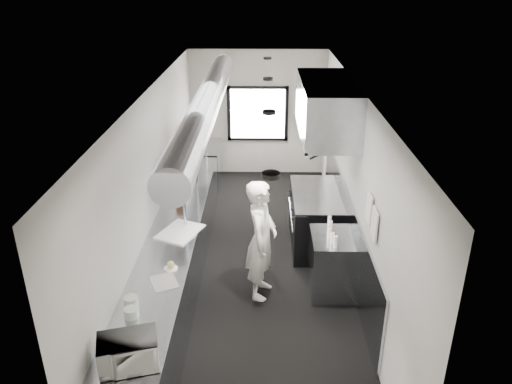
{
  "coord_description": "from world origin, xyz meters",
  "views": [
    {
      "loc": [
        0.14,
        -6.84,
        4.33
      ],
      "look_at": [
        0.03,
        -0.2,
        1.36
      ],
      "focal_mm": 34.91,
      "sensor_mm": 36.0,
      "label": 1
    }
  ],
  "objects_px": {
    "squeeze_bottle_e": "(329,221)",
    "microwave": "(128,352)",
    "bottle_station": "(333,264)",
    "deli_tub_a": "(131,313)",
    "far_work_table": "(204,166)",
    "small_plate": "(171,268)",
    "pass_shelf": "(184,153)",
    "prep_counter": "(176,255)",
    "deli_tub_b": "(131,301)",
    "squeeze_bottle_d": "(330,227)",
    "plate_stack_a": "(176,161)",
    "knife_block": "(178,191)",
    "squeeze_bottle_b": "(332,238)",
    "cutting_board": "(180,232)",
    "plate_stack_b": "(180,151)",
    "squeeze_bottle_c": "(329,233)",
    "exhaust_hood": "(326,108)",
    "plate_stack_c": "(185,140)",
    "plate_stack_d": "(189,128)",
    "range": "(316,219)",
    "line_cook": "(261,240)",
    "squeeze_bottle_a": "(335,241)"
  },
  "relations": [
    {
      "from": "squeeze_bottle_e",
      "to": "microwave",
      "type": "bearing_deg",
      "value": -128.01
    },
    {
      "from": "bottle_station",
      "to": "deli_tub_a",
      "type": "height_order",
      "value": "deli_tub_a"
    },
    {
      "from": "prep_counter",
      "to": "cutting_board",
      "type": "relative_size",
      "value": 9.32
    },
    {
      "from": "range",
      "to": "squeeze_bottle_e",
      "type": "relative_size",
      "value": 10.07
    },
    {
      "from": "range",
      "to": "knife_block",
      "type": "relative_size",
      "value": 6.1
    },
    {
      "from": "prep_counter",
      "to": "squeeze_bottle_e",
      "type": "height_order",
      "value": "squeeze_bottle_e"
    },
    {
      "from": "squeeze_bottle_b",
      "to": "plate_stack_a",
      "type": "bearing_deg",
      "value": 155.83
    },
    {
      "from": "deli_tub_a",
      "to": "plate_stack_b",
      "type": "xyz_separation_m",
      "value": [
        0.1,
        3.07,
        0.77
      ]
    },
    {
      "from": "microwave",
      "to": "small_plate",
      "type": "bearing_deg",
      "value": 70.56
    },
    {
      "from": "bottle_station",
      "to": "knife_block",
      "type": "bearing_deg",
      "value": 152.37
    },
    {
      "from": "cutting_board",
      "to": "squeeze_bottle_a",
      "type": "bearing_deg",
      "value": -9.8
    },
    {
      "from": "plate_stack_b",
      "to": "plate_stack_d",
      "type": "xyz_separation_m",
      "value": [
        -0.02,
        1.13,
        0.02
      ]
    },
    {
      "from": "cutting_board",
      "to": "squeeze_bottle_d",
      "type": "xyz_separation_m",
      "value": [
        2.14,
        0.01,
        0.08
      ]
    },
    {
      "from": "range",
      "to": "deli_tub_b",
      "type": "height_order",
      "value": "deli_tub_b"
    },
    {
      "from": "deli_tub_b",
      "to": "squeeze_bottle_b",
      "type": "xyz_separation_m",
      "value": [
        2.41,
        1.42,
        0.03
      ]
    },
    {
      "from": "deli_tub_a",
      "to": "plate_stack_d",
      "type": "distance_m",
      "value": 4.28
    },
    {
      "from": "bottle_station",
      "to": "exhaust_hood",
      "type": "bearing_deg",
      "value": 92.18
    },
    {
      "from": "range",
      "to": "plate_stack_b",
      "type": "height_order",
      "value": "plate_stack_b"
    },
    {
      "from": "prep_counter",
      "to": "squeeze_bottle_b",
      "type": "distance_m",
      "value": 2.33
    },
    {
      "from": "plate_stack_a",
      "to": "squeeze_bottle_c",
      "type": "xyz_separation_m",
      "value": [
        2.23,
        -0.86,
        -0.73
      ]
    },
    {
      "from": "prep_counter",
      "to": "pass_shelf",
      "type": "bearing_deg",
      "value": 91.56
    },
    {
      "from": "line_cook",
      "to": "squeeze_bottle_a",
      "type": "relative_size",
      "value": 10.5
    },
    {
      "from": "knife_block",
      "to": "plate_stack_d",
      "type": "relative_size",
      "value": 0.74
    },
    {
      "from": "exhaust_hood",
      "to": "small_plate",
      "type": "relative_size",
      "value": 12.85
    },
    {
      "from": "plate_stack_b",
      "to": "squeeze_bottle_e",
      "type": "relative_size",
      "value": 1.95
    },
    {
      "from": "deli_tub_a",
      "to": "deli_tub_b",
      "type": "bearing_deg",
      "value": 103.95
    },
    {
      "from": "bottle_station",
      "to": "plate_stack_a",
      "type": "relative_size",
      "value": 3.18
    },
    {
      "from": "plate_stack_c",
      "to": "squeeze_bottle_e",
      "type": "xyz_separation_m",
      "value": [
        2.29,
        -1.48,
        -0.75
      ]
    },
    {
      "from": "pass_shelf",
      "to": "plate_stack_d",
      "type": "distance_m",
      "value": 0.73
    },
    {
      "from": "knife_block",
      "to": "plate_stack_a",
      "type": "bearing_deg",
      "value": -92.05
    },
    {
      "from": "deli_tub_a",
      "to": "prep_counter",
      "type": "bearing_deg",
      "value": 86.32
    },
    {
      "from": "line_cook",
      "to": "cutting_board",
      "type": "bearing_deg",
      "value": 92.59
    },
    {
      "from": "squeeze_bottle_b",
      "to": "squeeze_bottle_d",
      "type": "relative_size",
      "value": 0.86
    },
    {
      "from": "pass_shelf",
      "to": "prep_counter",
      "type": "bearing_deg",
      "value": -88.44
    },
    {
      "from": "plate_stack_a",
      "to": "squeeze_bottle_c",
      "type": "height_order",
      "value": "plate_stack_a"
    },
    {
      "from": "knife_block",
      "to": "squeeze_bottle_e",
      "type": "height_order",
      "value": "knife_block"
    },
    {
      "from": "range",
      "to": "squeeze_bottle_a",
      "type": "bearing_deg",
      "value": -87.41
    },
    {
      "from": "range",
      "to": "squeeze_bottle_b",
      "type": "xyz_separation_m",
      "value": [
        0.04,
        -1.58,
        0.51
      ]
    },
    {
      "from": "range",
      "to": "deli_tub_b",
      "type": "xyz_separation_m",
      "value": [
        -2.37,
        -3.01,
        0.49
      ]
    },
    {
      "from": "pass_shelf",
      "to": "small_plate",
      "type": "bearing_deg",
      "value": -86.12
    },
    {
      "from": "far_work_table",
      "to": "small_plate",
      "type": "distance_m",
      "value": 4.78
    },
    {
      "from": "far_work_table",
      "to": "deli_tub_a",
      "type": "bearing_deg",
      "value": -91.3
    },
    {
      "from": "far_work_table",
      "to": "squeeze_bottle_b",
      "type": "height_order",
      "value": "squeeze_bottle_b"
    },
    {
      "from": "knife_block",
      "to": "microwave",
      "type": "bearing_deg",
      "value": -101.22
    },
    {
      "from": "prep_counter",
      "to": "knife_block",
      "type": "height_order",
      "value": "knife_block"
    },
    {
      "from": "plate_stack_a",
      "to": "plate_stack_c",
      "type": "xyz_separation_m",
      "value": [
        -0.01,
        0.99,
        0.02
      ]
    },
    {
      "from": "deli_tub_a",
      "to": "squeeze_bottle_b",
      "type": "relative_size",
      "value": 0.93
    },
    {
      "from": "plate_stack_c",
      "to": "squeeze_bottle_e",
      "type": "height_order",
      "value": "plate_stack_c"
    },
    {
      "from": "pass_shelf",
      "to": "knife_block",
      "type": "distance_m",
      "value": 0.67
    },
    {
      "from": "squeeze_bottle_d",
      "to": "deli_tub_a",
      "type": "bearing_deg",
      "value": -141.01
    }
  ]
}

